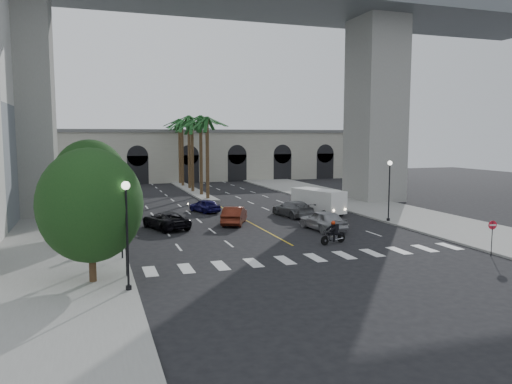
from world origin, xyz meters
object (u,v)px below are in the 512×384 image
cargo_van (319,201)px  pedestrian_a (60,237)px  traffic_signal_far (121,219)px  lamp_post_left_near (127,226)px  car_e (205,206)px  lamp_post_right (389,185)px  car_d (293,209)px  lamp_post_left_far (110,185)px  car_a (323,220)px  car_c (166,220)px  pedestrian_b (103,236)px  motorcycle_rider (334,233)px  do_not_enter_sign (492,231)px  car_b (234,215)px  traffic_signal_near (126,231)px

cargo_van → pedestrian_a: (-22.53, -8.61, -0.41)m
traffic_signal_far → lamp_post_left_near: bearing=-90.9°
pedestrian_a → car_e: bearing=52.4°
lamp_post_right → car_d: bearing=140.5°
car_e → lamp_post_left_far: bearing=-2.8°
car_a → pedestrian_a: pedestrian_a is taller
car_a → car_c: (-11.76, 4.53, -0.12)m
traffic_signal_far → car_a: traffic_signal_far is taller
lamp_post_left_near → pedestrian_a: size_ratio=3.49×
lamp_post_left_near → traffic_signal_far: bearing=89.1°
cargo_van → pedestrian_b: size_ratio=3.24×
car_d → car_e: bearing=-44.5°
motorcycle_rider → do_not_enter_sign: do_not_enter_sign is taller
lamp_post_left_near → cargo_van: (18.96, 18.91, -1.89)m
lamp_post_right → car_e: 17.67m
do_not_enter_sign → traffic_signal_far: bearing=175.7°
car_b → pedestrian_b: bearing=58.0°
lamp_post_left_far → do_not_enter_sign: (21.90, -20.67, -1.58)m
car_d → car_e: (-7.16, 5.19, -0.08)m
lamp_post_left_near → motorcycle_rider: bearing=25.2°
motorcycle_rider → lamp_post_right: bearing=18.4°
motorcycle_rider → lamp_post_left_near: bearing=-172.9°
traffic_signal_far → car_a: 16.59m
car_c → car_d: (12.07, 2.46, 0.05)m
motorcycle_rider → car_b: (-4.44, 9.63, 0.03)m
lamp_post_left_far → car_e: (8.97, 2.70, -2.56)m
traffic_signal_far → do_not_enter_sign: size_ratio=1.62×
lamp_post_left_far → pedestrian_b: bearing=-94.5°
car_d → do_not_enter_sign: do_not_enter_sign is taller
car_e → pedestrian_b: 17.62m
car_a → pedestrian_a: 19.43m
do_not_enter_sign → car_e: bearing=130.5°
lamp_post_left_far → car_b: (9.90, -4.62, -2.46)m
lamp_post_left_far → lamp_post_right: size_ratio=1.00×
traffic_signal_near → motorcycle_rider: bearing=16.6°
lamp_post_left_far → cargo_van: size_ratio=0.90×
lamp_post_left_near → car_c: (4.06, 16.05, -2.53)m
lamp_post_left_far → car_b: bearing=-25.0°
lamp_post_left_far → lamp_post_right: bearing=-19.3°
lamp_post_left_far → do_not_enter_sign: lamp_post_left_far is taller
motorcycle_rider → car_d: size_ratio=0.42×
car_a → pedestrian_b: pedestrian_b is taller
lamp_post_left_near → pedestrian_b: lamp_post_left_near is taller
lamp_post_left_near → traffic_signal_near: size_ratio=1.47×
traffic_signal_near → car_e: size_ratio=0.94×
lamp_post_left_near → lamp_post_left_far: 21.00m
lamp_post_left_near → car_b: bearing=58.9°
car_a → do_not_enter_sign: do_not_enter_sign is taller
car_c → lamp_post_left_near: bearing=57.1°
lamp_post_right → motorcycle_rider: lamp_post_right is taller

